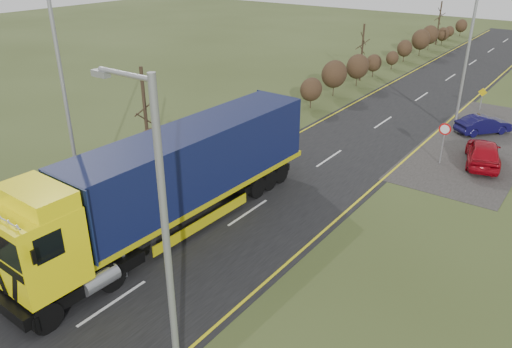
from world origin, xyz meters
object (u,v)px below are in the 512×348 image
at_px(streetlight_near, 163,243).
at_px(speed_sign, 444,136).
at_px(car_red_hatchback, 483,153).
at_px(lorry, 175,176).
at_px(car_blue_sedan, 483,125).

xyz_separation_m(streetlight_near, speed_sign, (0.86, 20.64, -3.34)).
bearing_deg(car_red_hatchback, streetlight_near, 67.24).
distance_m(streetlight_near, speed_sign, 20.93).
bearing_deg(lorry, streetlight_near, -44.75).
height_order(car_red_hatchback, car_blue_sedan, car_red_hatchback).
bearing_deg(car_red_hatchback, speed_sign, 16.58).
xyz_separation_m(car_blue_sedan, streetlight_near, (-1.57, -27.34, 4.46)).
relative_size(streetlight_near, speed_sign, 3.76).
height_order(lorry, speed_sign, lorry).
bearing_deg(lorry, car_red_hatchback, 60.44).
height_order(streetlight_near, speed_sign, streetlight_near).
xyz_separation_m(lorry, streetlight_near, (6.36, -6.68, 2.53)).
relative_size(car_blue_sedan, speed_sign, 1.50).
xyz_separation_m(lorry, car_blue_sedan, (7.94, 20.66, -1.93)).
distance_m(car_red_hatchback, streetlight_near, 22.49).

